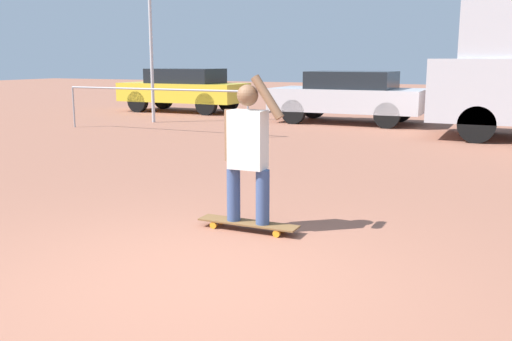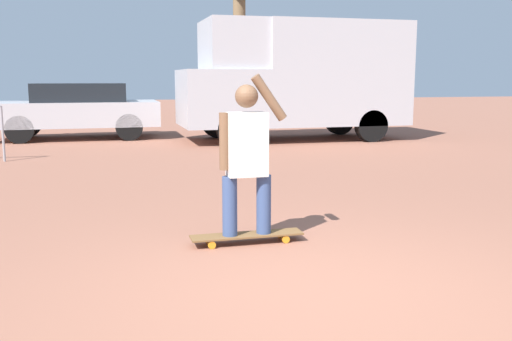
% 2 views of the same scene
% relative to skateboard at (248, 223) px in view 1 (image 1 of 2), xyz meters
% --- Properties ---
extents(ground_plane, '(80.00, 80.00, 0.00)m').
position_rel_skateboard_xyz_m(ground_plane, '(0.20, -1.48, -0.07)').
color(ground_plane, '#935B47').
extents(skateboard, '(1.08, 0.22, 0.09)m').
position_rel_skateboard_xyz_m(skateboard, '(0.00, 0.00, 0.00)').
color(skateboard, brown).
rests_on(skateboard, ground_plane).
extents(person_skateboarder, '(0.65, 0.22, 1.51)m').
position_rel_skateboard_xyz_m(person_skateboarder, '(-0.00, -0.00, 0.80)').
color(person_skateboarder, '#384C7A').
rests_on(person_skateboarder, skateboard).
extents(parked_car_silver, '(4.19, 1.94, 1.44)m').
position_rel_skateboard_xyz_m(parked_car_silver, '(-1.91, 10.55, 0.70)').
color(parked_car_silver, black).
rests_on(parked_car_silver, ground_plane).
extents(parked_car_yellow, '(4.32, 1.76, 1.47)m').
position_rel_skateboard_xyz_m(parked_car_yellow, '(-8.02, 11.65, 0.72)').
color(parked_car_yellow, black).
rests_on(parked_car_yellow, ground_plane).
extents(plaza_railing_segment, '(5.13, 0.05, 1.08)m').
position_rel_skateboard_xyz_m(plaza_railing_segment, '(-5.66, 6.50, 0.85)').
color(plaza_railing_segment, '#99999E').
rests_on(plaza_railing_segment, ground_plane).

